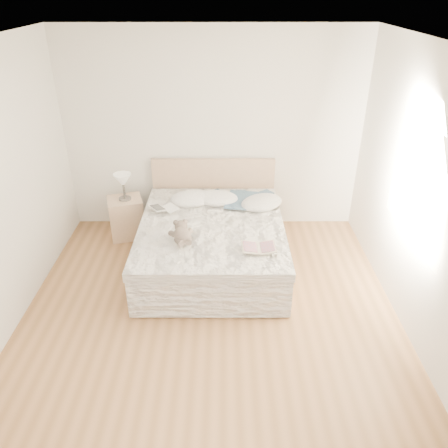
{
  "coord_description": "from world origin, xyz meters",
  "views": [
    {
      "loc": [
        0.15,
        -3.45,
        3.12
      ],
      "look_at": [
        0.15,
        1.05,
        0.62
      ],
      "focal_mm": 35.0,
      "sensor_mm": 36.0,
      "label": 1
    }
  ],
  "objects": [
    {
      "name": "wall_right",
      "position": [
        2.0,
        0.0,
        1.35
      ],
      "size": [
        0.02,
        4.5,
        2.7
      ],
      "primitive_type": "cube",
      "color": "silver",
      "rests_on": "ground"
    },
    {
      "name": "table_lamp",
      "position": [
        -1.18,
        1.84,
        0.82
      ],
      "size": [
        0.27,
        0.27,
        0.36
      ],
      "color": "#48433F",
      "rests_on": "nightstand"
    },
    {
      "name": "floor",
      "position": [
        0.0,
        0.0,
        0.0
      ],
      "size": [
        4.0,
        4.5,
        0.0
      ],
      "primitive_type": "cube",
      "color": "brown",
      "rests_on": "ground"
    },
    {
      "name": "wall_front",
      "position": [
        0.0,
        -2.25,
        1.35
      ],
      "size": [
        4.0,
        0.02,
        2.7
      ],
      "primitive_type": "cube",
      "color": "silver",
      "rests_on": "ground"
    },
    {
      "name": "pillow_left",
      "position": [
        -0.27,
        1.7,
        0.64
      ],
      "size": [
        0.67,
        0.55,
        0.17
      ],
      "primitive_type": "ellipsoid",
      "rotation": [
        0.0,
        0.0,
        0.28
      ],
      "color": "white",
      "rests_on": "bed"
    },
    {
      "name": "blouse",
      "position": [
        0.37,
        1.68,
        0.63
      ],
      "size": [
        0.68,
        0.71,
        0.02
      ],
      "primitive_type": null,
      "rotation": [
        0.0,
        0.0,
        -0.17
      ],
      "color": "#324E66",
      "rests_on": "bed"
    },
    {
      "name": "bed",
      "position": [
        0.0,
        1.19,
        0.31
      ],
      "size": [
        1.72,
        2.14,
        1.0
      ],
      "color": "tan",
      "rests_on": "floor"
    },
    {
      "name": "window",
      "position": [
        1.99,
        0.3,
        1.45
      ],
      "size": [
        0.02,
        1.3,
        1.1
      ],
      "primitive_type": "cube",
      "color": "white",
      "rests_on": "wall_right"
    },
    {
      "name": "pillow_right",
      "position": [
        0.63,
        1.58,
        0.64
      ],
      "size": [
        0.7,
        0.64,
        0.17
      ],
      "primitive_type": "ellipsoid",
      "rotation": [
        0.0,
        0.0,
        0.54
      ],
      "color": "silver",
      "rests_on": "bed"
    },
    {
      "name": "nightstand",
      "position": [
        -1.2,
        1.85,
        0.28
      ],
      "size": [
        0.55,
        0.51,
        0.56
      ],
      "primitive_type": "cube",
      "rotation": [
        0.0,
        0.0,
        0.29
      ],
      "color": "tan",
      "rests_on": "floor"
    },
    {
      "name": "wall_back",
      "position": [
        0.0,
        2.25,
        1.35
      ],
      "size": [
        4.0,
        0.02,
        2.7
      ],
      "primitive_type": "cube",
      "color": "silver",
      "rests_on": "ground"
    },
    {
      "name": "teddy_bear",
      "position": [
        -0.31,
        0.64,
        0.65
      ],
      "size": [
        0.32,
        0.39,
        0.18
      ],
      "primitive_type": null,
      "rotation": [
        0.0,
        0.0,
        0.27
      ],
      "color": "#6A5A4F",
      "rests_on": "bed"
    },
    {
      "name": "ceiling",
      "position": [
        0.0,
        0.0,
        2.7
      ],
      "size": [
        4.0,
        4.5,
        0.0
      ],
      "primitive_type": "cube",
      "color": "white",
      "rests_on": "ground"
    },
    {
      "name": "photo_book",
      "position": [
        -0.61,
        1.43,
        0.63
      ],
      "size": [
        0.4,
        0.38,
        0.02
      ],
      "primitive_type": "cube",
      "rotation": [
        0.0,
        0.0,
        0.66
      ],
      "color": "white",
      "rests_on": "bed"
    },
    {
      "name": "pillow_middle",
      "position": [
        0.05,
        1.71,
        0.64
      ],
      "size": [
        0.59,
        0.44,
        0.17
      ],
      "primitive_type": "ellipsoid",
      "rotation": [
        0.0,
        0.0,
        -0.09
      ],
      "color": "white",
      "rests_on": "bed"
    },
    {
      "name": "childrens_book",
      "position": [
        0.52,
        0.51,
        0.63
      ],
      "size": [
        0.39,
        0.27,
        0.02
      ],
      "primitive_type": "cube",
      "rotation": [
        0.0,
        0.0,
        0.05
      ],
      "color": "beige",
      "rests_on": "bed"
    }
  ]
}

